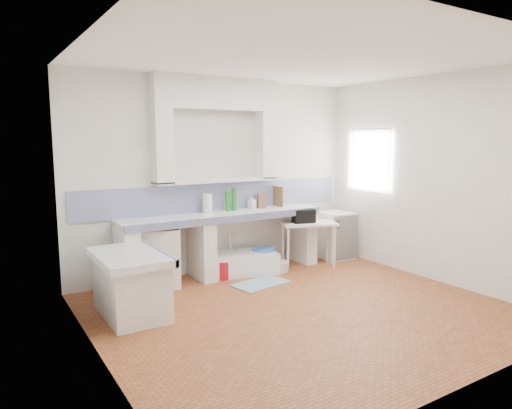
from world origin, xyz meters
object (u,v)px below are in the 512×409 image
sink (238,264)px  fridge (335,235)px  side_table (308,244)px  stove (156,257)px

sink → fridge: bearing=10.9°
sink → side_table: 1.15m
side_table → fridge: 0.70m
stove → fridge: (3.01, -0.15, -0.01)m
stove → sink: 1.25m
sink → side_table: bearing=1.3°
stove → fridge: bearing=8.5°
sink → side_table: side_table is taller
stove → sink: (1.22, -0.04, -0.26)m
stove → sink: bearing=9.2°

